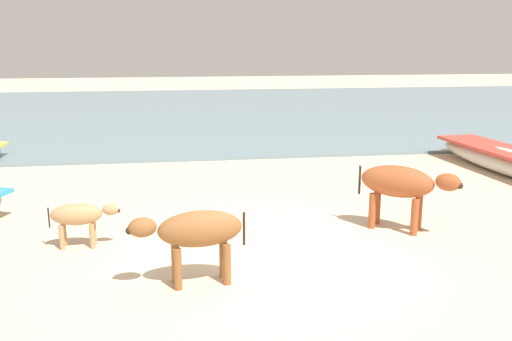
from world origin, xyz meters
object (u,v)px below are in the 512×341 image
fishing_boat_1 (508,161)px  cow_second_adult_rust (401,184)px  cow_adult_brown (196,232)px  calf_near_tan (79,216)px

fishing_boat_1 → cow_second_adult_rust: (-4.08, -3.37, 0.47)m
fishing_boat_1 → cow_adult_brown: 8.91m
cow_adult_brown → cow_second_adult_rust: (3.33, 1.55, 0.08)m
fishing_boat_1 → cow_adult_brown: (-7.41, -4.92, 0.40)m
fishing_boat_1 → calf_near_tan: fishing_boat_1 is taller
cow_adult_brown → cow_second_adult_rust: bearing=-160.6°
cow_adult_brown → cow_second_adult_rust: cow_second_adult_rust is taller
fishing_boat_1 → calf_near_tan: bearing=-74.1°
fishing_boat_1 → cow_second_adult_rust: cow_second_adult_rust is taller
calf_near_tan → cow_second_adult_rust: (5.00, 0.04, 0.28)m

